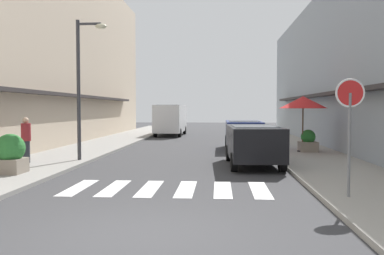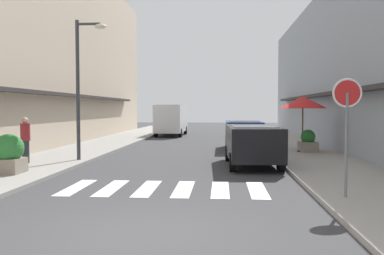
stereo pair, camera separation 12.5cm
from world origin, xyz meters
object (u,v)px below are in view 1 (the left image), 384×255
Objects in this scene: parked_car_near at (253,141)px; round_street_sign at (350,106)px; street_lamp at (83,75)px; cafe_umbrella at (303,103)px; delivery_van at (171,118)px; planter_midblock at (308,142)px; planter_corner at (10,153)px; pedestrian_walking_near at (26,139)px; parked_car_mid at (243,132)px.

round_street_sign is at bearing -73.40° from parked_car_near.
street_lamp reaches higher than cafe_umbrella.
parked_car_near is 0.77× the size of delivery_van.
planter_midblock is at bearing 82.93° from round_street_sign.
street_lamp is 4.42× the size of planter_corner.
planter_corner is at bearing -109.17° from street_lamp.
planter_corner reaches higher than planter_midblock.
planter_corner is 2.38m from pedestrian_walking_near.
street_lamp is (-8.09, 6.00, 1.24)m from round_street_sign.
round_street_sign is at bearing -81.84° from parked_car_mid.
parked_car_mid is 1.55× the size of cafe_umbrella.
cafe_umbrella is at bearing -58.50° from delivery_van.
pedestrian_walking_near is (-10.79, -4.55, -1.37)m from cafe_umbrella.
round_street_sign is 9.79m from planter_midblock.
planter_corner is (-7.60, -2.87, -0.20)m from parked_car_near.
parked_car_near reaches higher than planter_midblock.
parked_car_near is 8.24m from pedestrian_walking_near.
cafe_umbrella is at bearing 57.05° from parked_car_near.
cafe_umbrella reaches higher than planter_corner.
parked_car_near is at bearing -122.95° from cafe_umbrella.
planter_corner is 12.53m from planter_midblock.
cafe_umbrella reaches higher than parked_car_mid.
parked_car_mid is 3.57m from cafe_umbrella.
cafe_umbrella is at bearing 21.20° from street_lamp.
round_street_sign is 9.54m from cafe_umbrella.
planter_midblock is (10.44, 6.92, -0.15)m from planter_corner.
round_street_sign is at bearing 116.83° from pedestrian_walking_near.
cafe_umbrella reaches higher than planter_midblock.
planter_corner is at bearing -146.45° from planter_midblock.
planter_corner is at bearing -97.76° from delivery_van.
planter_corner is (-10.17, -6.83, -1.64)m from cafe_umbrella.
parked_car_mid is 0.74× the size of street_lamp.
street_lamp is (-1.45, -15.83, 1.98)m from delivery_van.
parked_car_mid reaches higher than planter_midblock.
street_lamp reaches higher than pedestrian_walking_near.
delivery_van is at bearing -137.39° from pedestrian_walking_near.
cafe_umbrella is at bearing -161.20° from planter_midblock.
planter_corner is (-1.16, -3.34, -2.66)m from street_lamp.
planter_corner is 1.19× the size of planter_midblock.
planter_midblock is at bearing -34.04° from parked_car_mid.
round_street_sign is 9.73m from planter_corner.
delivery_van is 2.14× the size of cafe_umbrella.
round_street_sign is 2.61× the size of planter_midblock.
street_lamp is (-6.44, 0.47, 2.47)m from parked_car_near.
delivery_van is (-4.99, 16.30, 0.48)m from parked_car_near.
parked_car_mid is 3.90× the size of planter_midblock.
parked_car_mid is 3.44m from planter_midblock.
parked_car_near is 4.94m from cafe_umbrella.
delivery_van is 2.06× the size of round_street_sign.
street_lamp is at bearing 173.97° from pedestrian_walking_near.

